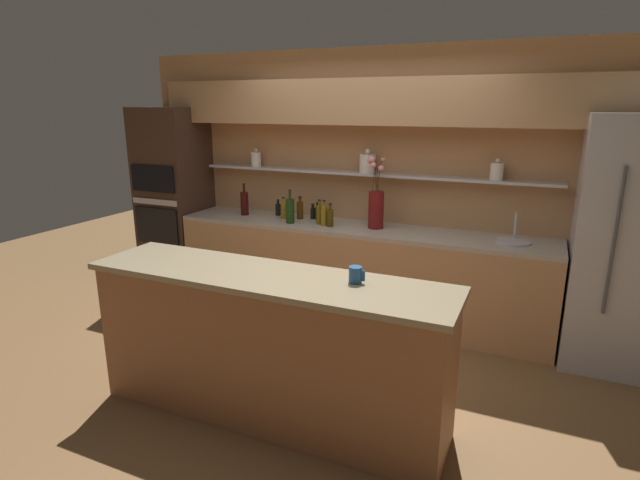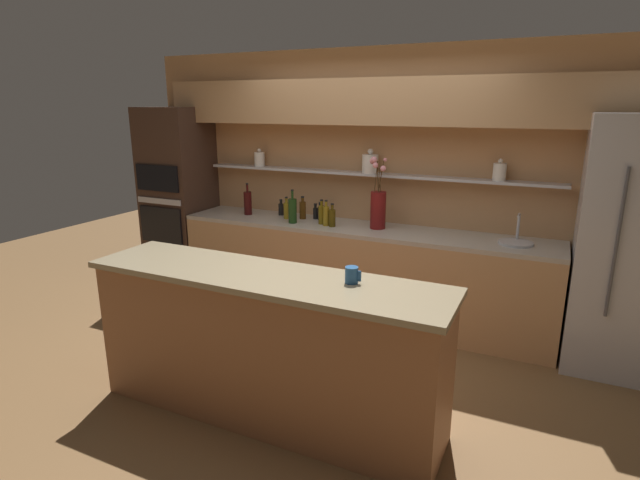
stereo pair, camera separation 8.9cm
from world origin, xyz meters
name	(u,v)px [view 1 (the left image)]	position (x,y,z in m)	size (l,w,h in m)	color
ground_plane	(307,373)	(0.00, 0.00, 0.00)	(12.00, 12.00, 0.00)	brown
back_wall_unit	(373,159)	(0.00, 1.53, 1.55)	(5.20, 0.44, 2.60)	tan
back_counter_unit	(356,272)	(-0.06, 1.24, 0.46)	(3.70, 0.62, 0.92)	tan
island_counter	(268,347)	(0.00, -0.59, 0.51)	(2.45, 0.61, 1.02)	#99603D
refrigerator	(628,245)	(2.21, 1.20, 1.00)	(0.79, 0.73, 2.01)	#B7B7BC
oven_tower	(175,200)	(-2.26, 1.24, 1.02)	(0.67, 0.64, 2.04)	#3D281E
flower_vase	(376,206)	(0.12, 1.27, 1.14)	(0.17, 0.15, 0.68)	maroon
sink_fixture	(514,240)	(1.37, 1.25, 0.94)	(0.29, 0.29, 0.25)	#B7B7BC
bottle_wine_0	(290,211)	(-0.72, 1.12, 1.05)	(0.08, 0.08, 0.34)	#193814
bottle_spirit_1	(300,210)	(-0.71, 1.33, 1.02)	(0.07, 0.07, 0.24)	#4C2D0C
bottle_oil_2	(284,210)	(-0.87, 1.26, 1.01)	(0.06, 0.06, 0.23)	olive
bottle_oil_3	(319,214)	(-0.44, 1.20, 1.02)	(0.06, 0.06, 0.25)	brown
bottle_oil_4	(324,215)	(-0.37, 1.16, 1.02)	(0.06, 0.06, 0.25)	olive
bottle_oil_5	(330,217)	(-0.30, 1.14, 1.01)	(0.06, 0.06, 0.23)	#47380A
bottle_wine_6	(245,203)	(-1.34, 1.26, 1.05)	(0.08, 0.08, 0.34)	#380C0C
bottle_sauce_7	(313,212)	(-0.59, 1.38, 0.99)	(0.05, 0.05, 0.16)	black
bottle_sauce_8	(318,212)	(-0.53, 1.37, 1.00)	(0.05, 0.05, 0.18)	black
bottle_sauce_9	(278,209)	(-1.00, 1.39, 0.99)	(0.06, 0.06, 0.17)	black
coffee_mug	(356,275)	(0.57, -0.50, 1.07)	(0.10, 0.08, 0.10)	#235184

